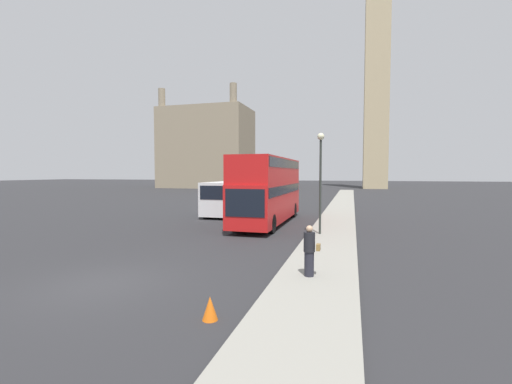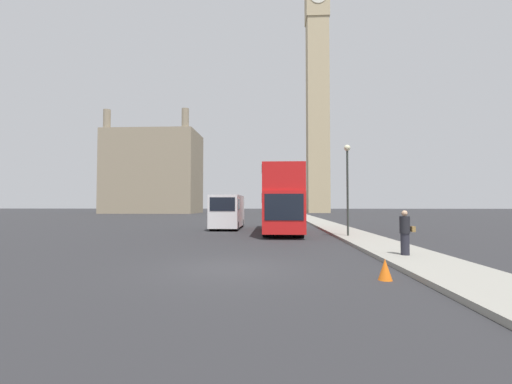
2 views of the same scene
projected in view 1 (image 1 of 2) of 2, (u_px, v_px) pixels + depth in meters
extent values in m
plane|color=#28282B|center=(101.00, 284.00, 10.33)|extent=(300.00, 300.00, 0.00)
cube|color=gray|center=(308.00, 303.00, 8.63)|extent=(2.51, 120.00, 0.15)
cube|color=tan|center=(377.00, 82.00, 74.03)|extent=(5.03, 5.03, 46.17)
cube|color=gray|center=(207.00, 149.00, 80.44)|extent=(20.10, 12.65, 18.36)
cylinder|color=gray|center=(162.00, 98.00, 76.98)|extent=(1.52, 1.52, 4.04)
cylinder|color=gray|center=(233.00, 93.00, 72.34)|extent=(1.52, 1.52, 4.04)
cube|color=red|center=(269.00, 201.00, 22.82)|extent=(2.44, 10.53, 2.44)
cube|color=red|center=(269.00, 170.00, 22.71)|extent=(2.44, 10.32, 1.61)
cube|color=black|center=(269.00, 189.00, 22.77)|extent=(2.48, 10.11, 0.55)
cube|color=black|center=(269.00, 164.00, 22.68)|extent=(2.48, 9.89, 0.55)
cube|color=black|center=(245.00, 203.00, 17.73)|extent=(2.15, 0.03, 1.47)
cylinder|color=black|center=(239.00, 222.00, 19.57)|extent=(0.68, 1.08, 1.08)
cylinder|color=black|center=(268.00, 224.00, 19.09)|extent=(0.68, 1.08, 1.08)
cylinder|color=black|center=(269.00, 209.00, 26.65)|extent=(0.68, 1.08, 1.08)
cylinder|color=black|center=(291.00, 210.00, 26.17)|extent=(0.68, 1.08, 1.08)
cube|color=white|center=(227.00, 197.00, 27.23)|extent=(2.16, 6.01, 2.48)
cube|color=black|center=(212.00, 193.00, 24.30)|extent=(1.84, 0.02, 0.99)
cube|color=black|center=(218.00, 192.00, 25.32)|extent=(2.19, 1.08, 0.79)
cylinder|color=black|center=(207.00, 213.00, 25.54)|extent=(0.54, 0.70, 0.70)
cylinder|color=black|center=(227.00, 214.00, 25.10)|extent=(0.54, 0.70, 0.70)
cylinder|color=black|center=(227.00, 208.00, 29.47)|extent=(0.54, 0.70, 0.70)
cylinder|color=black|center=(244.00, 209.00, 29.03)|extent=(0.54, 0.70, 0.70)
cylinder|color=#23232D|center=(309.00, 264.00, 10.65)|extent=(0.30, 0.30, 0.77)
cylinder|color=black|center=(309.00, 242.00, 10.61)|extent=(0.35, 0.35, 0.61)
sphere|color=tan|center=(309.00, 229.00, 10.59)|extent=(0.21, 0.21, 0.21)
cube|color=olive|center=(318.00, 247.00, 10.54)|extent=(0.12, 0.24, 0.20)
cylinder|color=#2D332D|center=(320.00, 187.00, 17.97)|extent=(0.12, 0.12, 4.94)
sphere|color=beige|center=(321.00, 136.00, 17.82)|extent=(0.36, 0.36, 0.36)
cone|color=orange|center=(210.00, 308.00, 7.81)|extent=(0.36, 0.36, 0.55)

